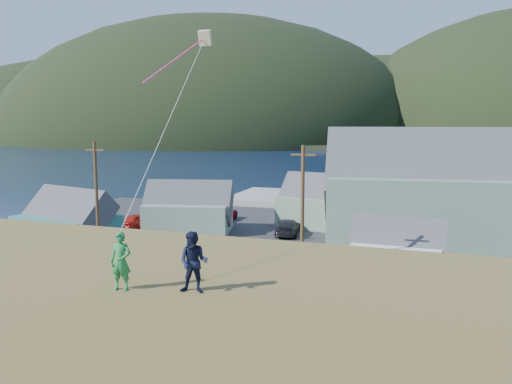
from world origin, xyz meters
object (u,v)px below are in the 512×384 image
at_px(wharf, 324,200).
at_px(kite_flyer_green, 121,261).
at_px(shed_palegreen_near, 189,209).
at_px(shed_palegreen_far, 329,203).
at_px(shed_teal, 67,223).
at_px(kite_flyer_navy, 194,262).
at_px(shed_white, 397,249).

distance_m(wharf, kite_flyer_green, 59.64).
bearing_deg(shed_palegreen_near, shed_palegreen_far, 13.92).
height_order(shed_teal, shed_palegreen_far, shed_palegreen_far).
xyz_separation_m(wharf, kite_flyer_navy, (7.76, -58.46, 7.51)).
distance_m(wharf, shed_teal, 37.35).
relative_size(shed_palegreen_far, kite_flyer_navy, 7.52).
xyz_separation_m(wharf, shed_palegreen_near, (-9.78, -23.24, 2.01)).
xyz_separation_m(shed_palegreen_far, kite_flyer_navy, (4.18, -42.12, 5.25)).
height_order(shed_palegreen_near, shed_palegreen_far, shed_palegreen_far).
height_order(shed_palegreen_far, kite_flyer_navy, kite_flyer_navy).
height_order(shed_palegreen_far, kite_flyer_green, kite_flyer_green).
relative_size(shed_white, shed_palegreen_far, 0.60).
height_order(shed_white, kite_flyer_green, kite_flyer_green).
relative_size(shed_teal, shed_palegreen_near, 0.98).
height_order(wharf, kite_flyer_navy, kite_flyer_navy).
distance_m(shed_palegreen_near, shed_white, 22.95).
bearing_deg(shed_palegreen_near, shed_teal, -138.33).
bearing_deg(kite_flyer_navy, wharf, 88.91).
bearing_deg(shed_palegreen_near, kite_flyer_navy, -76.89).
relative_size(shed_white, kite_flyer_green, 4.67).
distance_m(shed_teal, shed_palegreen_far, 26.51).
relative_size(shed_palegreen_near, kite_flyer_green, 6.82).
xyz_separation_m(kite_flyer_green, kite_flyer_navy, (1.80, 0.40, 0.03)).
xyz_separation_m(wharf, shed_palegreen_far, (3.58, -16.35, 2.27)).
xyz_separation_m(shed_palegreen_near, shed_palegreen_far, (13.36, 6.89, 0.25)).
bearing_deg(shed_white, kite_flyer_navy, -96.13).
bearing_deg(shed_palegreen_far, shed_teal, -129.70).
height_order(shed_teal, shed_palegreen_near, shed_teal).
bearing_deg(kite_flyer_green, shed_palegreen_near, 104.19).
xyz_separation_m(shed_white, shed_palegreen_far, (-7.88, 15.58, 0.64)).
height_order(shed_palegreen_near, shed_white, shed_palegreen_near).
distance_m(kite_flyer_green, kite_flyer_navy, 1.84).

